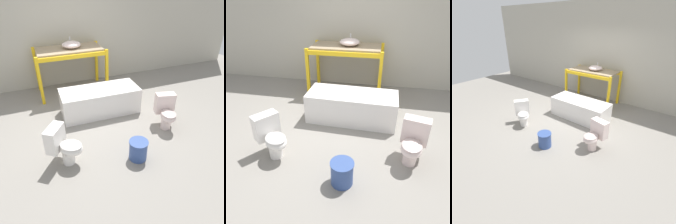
{
  "view_description": "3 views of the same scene",
  "coord_description": "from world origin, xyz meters",
  "views": [
    {
      "loc": [
        -1.02,
        -3.69,
        2.6
      ],
      "look_at": [
        0.16,
        -0.7,
        0.59
      ],
      "focal_mm": 35.0,
      "sensor_mm": 36.0,
      "label": 1
    },
    {
      "loc": [
        0.72,
        -3.37,
        2.29
      ],
      "look_at": [
        0.18,
        -0.63,
        0.67
      ],
      "focal_mm": 35.0,
      "sensor_mm": 36.0,
      "label": 2
    },
    {
      "loc": [
        2.68,
        -3.63,
        2.54
      ],
      "look_at": [
        0.41,
        -0.67,
        0.62
      ],
      "focal_mm": 28.0,
      "sensor_mm": 36.0,
      "label": 3
    }
  ],
  "objects": [
    {
      "name": "ground_plane",
      "position": [
        0.0,
        0.0,
        0.0
      ],
      "size": [
        12.0,
        12.0,
        0.0
      ],
      "primitive_type": "plane",
      "color": "gray"
    },
    {
      "name": "warehouse_wall_rear",
      "position": [
        0.0,
        2.13,
        1.6
      ],
      "size": [
        10.8,
        0.08,
        3.2
      ],
      "color": "#B2AD9E",
      "rests_on": "ground_plane"
    },
    {
      "name": "shelving_rack",
      "position": [
        -0.06,
        1.53,
        0.95
      ],
      "size": [
        1.67,
        0.9,
        1.13
      ],
      "color": "yellow",
      "rests_on": "ground_plane"
    },
    {
      "name": "sink_basin",
      "position": [
        0.01,
        1.54,
        1.21
      ],
      "size": [
        0.45,
        0.45,
        0.24
      ],
      "color": "silver",
      "rests_on": "shelving_rack"
    },
    {
      "name": "bathtub_main",
      "position": [
        0.27,
        0.28,
        0.32
      ],
      "size": [
        1.69,
        0.74,
        0.56
      ],
      "rotation": [
        0.0,
        0.0,
        -0.03
      ],
      "color": "white",
      "rests_on": "ground_plane"
    },
    {
      "name": "toilet_near",
      "position": [
        -0.76,
        -0.98,
        0.35
      ],
      "size": [
        0.63,
        0.58,
        0.66
      ],
      "rotation": [
        0.0,
        0.0,
        0.94
      ],
      "color": "white",
      "rests_on": "ground_plane"
    },
    {
      "name": "toilet_far",
      "position": [
        1.3,
        -0.72,
        0.35
      ],
      "size": [
        0.45,
        0.6,
        0.66
      ],
      "rotation": [
        0.0,
        0.0,
        -0.24
      ],
      "color": "silver",
      "rests_on": "ground_plane"
    },
    {
      "name": "bucket_white",
      "position": [
        0.37,
        -1.34,
        0.18
      ],
      "size": [
        0.32,
        0.32,
        0.35
      ],
      "color": "#334C8C",
      "rests_on": "ground_plane"
    }
  ]
}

